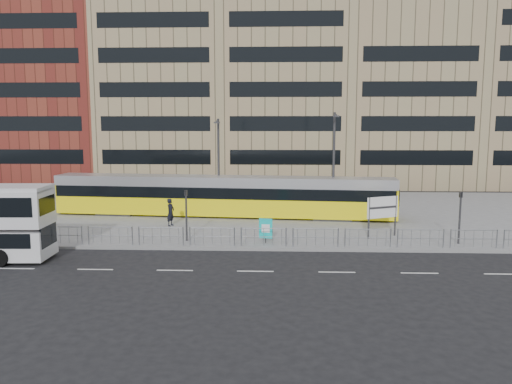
{
  "coord_description": "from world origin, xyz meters",
  "views": [
    {
      "loc": [
        2.95,
        -27.77,
        7.23
      ],
      "look_at": [
        1.65,
        6.0,
        2.57
      ],
      "focal_mm": 35.0,
      "sensor_mm": 36.0,
      "label": 1
    }
  ],
  "objects_px": {
    "tram": "(222,196)",
    "lamp_post_west": "(218,162)",
    "lamp_post_east": "(334,161)",
    "traffic_light_west": "(186,209)",
    "traffic_light_east": "(460,211)",
    "pedestrian": "(171,212)",
    "ad_panel": "(266,229)",
    "station_sign": "(382,209)"
  },
  "relations": [
    {
      "from": "ad_panel",
      "to": "lamp_post_west",
      "type": "bearing_deg",
      "value": 122.96
    },
    {
      "from": "traffic_light_west",
      "to": "lamp_post_east",
      "type": "xyz_separation_m",
      "value": [
        9.72,
        7.81,
        2.34
      ]
    },
    {
      "from": "tram",
      "to": "ad_panel",
      "type": "distance_m",
      "value": 9.39
    },
    {
      "from": "tram",
      "to": "traffic_light_east",
      "type": "height_order",
      "value": "traffic_light_east"
    },
    {
      "from": "tram",
      "to": "traffic_light_west",
      "type": "height_order",
      "value": "traffic_light_west"
    },
    {
      "from": "tram",
      "to": "traffic_light_east",
      "type": "relative_size",
      "value": 8.45
    },
    {
      "from": "lamp_post_east",
      "to": "traffic_light_west",
      "type": "bearing_deg",
      "value": -141.24
    },
    {
      "from": "traffic_light_west",
      "to": "lamp_post_west",
      "type": "bearing_deg",
      "value": 94.41
    },
    {
      "from": "traffic_light_west",
      "to": "lamp_post_east",
      "type": "relative_size",
      "value": 0.39
    },
    {
      "from": "tram",
      "to": "pedestrian",
      "type": "xyz_separation_m",
      "value": [
        -3.19,
        -3.88,
        -0.59
      ]
    },
    {
      "from": "station_sign",
      "to": "traffic_light_east",
      "type": "relative_size",
      "value": 0.82
    },
    {
      "from": "ad_panel",
      "to": "pedestrian",
      "type": "relative_size",
      "value": 0.78
    },
    {
      "from": "tram",
      "to": "lamp_post_west",
      "type": "height_order",
      "value": "lamp_post_west"
    },
    {
      "from": "traffic_light_west",
      "to": "lamp_post_west",
      "type": "distance_m",
      "value": 9.21
    },
    {
      "from": "lamp_post_west",
      "to": "lamp_post_east",
      "type": "xyz_separation_m",
      "value": [
        8.76,
        -1.11,
        0.23
      ]
    },
    {
      "from": "lamp_post_west",
      "to": "pedestrian",
      "type": "bearing_deg",
      "value": -122.13
    },
    {
      "from": "traffic_light_east",
      "to": "lamp_post_west",
      "type": "height_order",
      "value": "lamp_post_west"
    },
    {
      "from": "ad_panel",
      "to": "traffic_light_east",
      "type": "height_order",
      "value": "traffic_light_east"
    },
    {
      "from": "tram",
      "to": "ad_panel",
      "type": "height_order",
      "value": "tram"
    },
    {
      "from": "station_sign",
      "to": "traffic_light_west",
      "type": "bearing_deg",
      "value": 162.43
    },
    {
      "from": "pedestrian",
      "to": "lamp_post_east",
      "type": "distance_m",
      "value": 12.57
    },
    {
      "from": "station_sign",
      "to": "traffic_light_west",
      "type": "xyz_separation_m",
      "value": [
        -12.07,
        -1.46,
        0.2
      ]
    },
    {
      "from": "pedestrian",
      "to": "lamp_post_east",
      "type": "relative_size",
      "value": 0.24
    },
    {
      "from": "traffic_light_east",
      "to": "pedestrian",
      "type": "bearing_deg",
      "value": 150.99
    },
    {
      "from": "pedestrian",
      "to": "lamp_post_west",
      "type": "relative_size",
      "value": 0.26
    },
    {
      "from": "tram",
      "to": "traffic_light_west",
      "type": "distance_m",
      "value": 8.36
    },
    {
      "from": "traffic_light_west",
      "to": "traffic_light_east",
      "type": "relative_size",
      "value": 1.0
    },
    {
      "from": "tram",
      "to": "traffic_light_east",
      "type": "bearing_deg",
      "value": -24.09
    },
    {
      "from": "traffic_light_west",
      "to": "ad_panel",
      "type": "bearing_deg",
      "value": 5.32
    },
    {
      "from": "ad_panel",
      "to": "pedestrian",
      "type": "bearing_deg",
      "value": 154.99
    },
    {
      "from": "traffic_light_east",
      "to": "lamp_post_east",
      "type": "bearing_deg",
      "value": 114.35
    },
    {
      "from": "traffic_light_east",
      "to": "lamp_post_east",
      "type": "distance_m",
      "value": 10.55
    },
    {
      "from": "tram",
      "to": "station_sign",
      "type": "bearing_deg",
      "value": -27.05
    },
    {
      "from": "tram",
      "to": "ad_panel",
      "type": "bearing_deg",
      "value": -62.8
    },
    {
      "from": "lamp_post_east",
      "to": "lamp_post_west",
      "type": "bearing_deg",
      "value": 172.8
    },
    {
      "from": "traffic_light_west",
      "to": "lamp_post_west",
      "type": "xyz_separation_m",
      "value": [
        0.96,
        8.91,
        2.11
      ]
    },
    {
      "from": "ad_panel",
      "to": "traffic_light_east",
      "type": "relative_size",
      "value": 0.48
    },
    {
      "from": "station_sign",
      "to": "pedestrian",
      "type": "xyz_separation_m",
      "value": [
        -13.96,
        2.9,
        -0.82
      ]
    },
    {
      "from": "traffic_light_east",
      "to": "lamp_post_east",
      "type": "height_order",
      "value": "lamp_post_east"
    },
    {
      "from": "pedestrian",
      "to": "traffic_light_east",
      "type": "relative_size",
      "value": 0.62
    },
    {
      "from": "traffic_light_west",
      "to": "pedestrian",
      "type": "bearing_deg",
      "value": 124.07
    },
    {
      "from": "ad_panel",
      "to": "lamp_post_east",
      "type": "relative_size",
      "value": 0.19
    }
  ]
}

